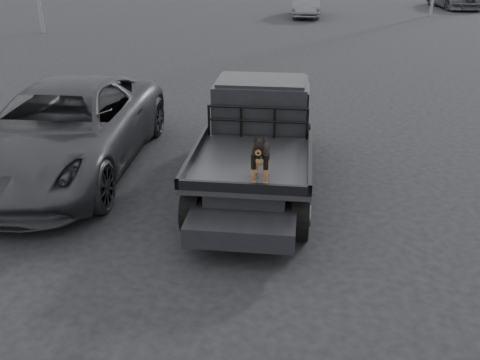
% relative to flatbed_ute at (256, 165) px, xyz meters
% --- Properties ---
extents(ground, '(120.00, 120.00, 0.00)m').
position_rel_flatbed_ute_xyz_m(ground, '(-0.11, -1.60, -0.46)').
color(ground, black).
rests_on(ground, ground).
extents(flatbed_ute, '(2.00, 5.40, 0.92)m').
position_rel_flatbed_ute_xyz_m(flatbed_ute, '(0.00, 0.00, 0.00)').
color(flatbed_ute, black).
rests_on(flatbed_ute, ground).
extents(ute_cab, '(1.72, 1.30, 0.88)m').
position_rel_flatbed_ute_xyz_m(ute_cab, '(0.00, 0.95, 0.90)').
color(ute_cab, black).
rests_on(ute_cab, flatbed_ute).
extents(headache_rack, '(1.80, 0.08, 0.55)m').
position_rel_flatbed_ute_xyz_m(headache_rack, '(0.00, 0.20, 0.74)').
color(headache_rack, black).
rests_on(headache_rack, flatbed_ute).
extents(dog, '(0.32, 0.60, 0.74)m').
position_rel_flatbed_ute_xyz_m(dog, '(0.21, -1.60, 0.83)').
color(dog, black).
rests_on(dog, flatbed_ute).
extents(parked_suv, '(2.94, 6.06, 1.66)m').
position_rel_flatbed_ute_xyz_m(parked_suv, '(-3.75, 0.42, 0.37)').
color(parked_suv, '#2B2C30').
rests_on(parked_suv, ground).
extents(distant_car_a, '(1.59, 4.37, 1.43)m').
position_rel_flatbed_ute_xyz_m(distant_car_a, '(0.66, 23.68, 0.26)').
color(distant_car_a, '#505155').
rests_on(distant_car_a, ground).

